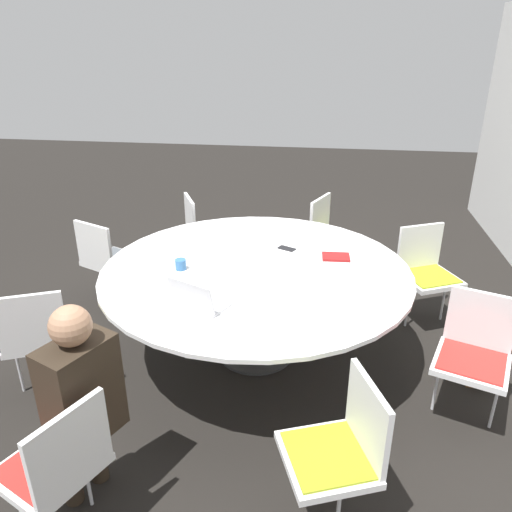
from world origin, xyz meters
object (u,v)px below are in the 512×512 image
object	(u,v)px
chair_5	(203,229)
chair_7	(37,332)
chair_6	(107,256)
coffee_cup	(181,264)
spiral_notebook	(336,257)
chair_3	(426,268)
handbag	(474,358)
person_0	(81,394)
chair_2	(475,349)
chair_4	(331,232)
chair_0	(57,462)
chair_1	(341,445)
laptop	(197,300)
cell_phone	(287,249)

from	to	relation	value
chair_5	chair_7	xyz separation A→B (m)	(2.05, -0.65, 0.00)
chair_6	coffee_cup	xyz separation A→B (m)	(0.67, 0.89, 0.28)
spiral_notebook	chair_3	bearing A→B (deg)	119.96
chair_5	handbag	world-z (taller)	chair_5
chair_6	spiral_notebook	xyz separation A→B (m)	(0.31, 2.03, 0.25)
chair_7	spiral_notebook	world-z (taller)	chair_7
chair_5	spiral_notebook	xyz separation A→B (m)	(1.09, 1.33, 0.25)
person_0	chair_2	bearing A→B (deg)	-41.20
person_0	handbag	bearing A→B (deg)	-34.09
chair_7	coffee_cup	bearing A→B (deg)	11.28
chair_2	chair_4	world-z (taller)	same
chair_2	chair_0	bearing A→B (deg)	50.10
chair_4	chair_7	bearing A→B (deg)	-18.86
person_0	chair_7	bearing A→B (deg)	67.00
chair_1	chair_2	world-z (taller)	same
chair_5	chair_7	size ratio (longest dim) A/B	1.00
chair_4	handbag	bearing A→B (deg)	59.88
handbag	laptop	bearing A→B (deg)	-72.86
chair_1	coffee_cup	world-z (taller)	chair_1
spiral_notebook	cell_phone	xyz separation A→B (m)	(-0.12, -0.39, -0.01)
chair_1	chair_3	world-z (taller)	same
chair_6	person_0	bearing A→B (deg)	-45.20
chair_2	chair_6	world-z (taller)	same
chair_2	cell_phone	size ratio (longest dim) A/B	5.46
chair_5	chair_6	bearing A→B (deg)	-67.65
cell_phone	chair_7	bearing A→B (deg)	-55.86
chair_5	laptop	bearing A→B (deg)	-13.17
chair_5	coffee_cup	bearing A→B (deg)	-18.45
chair_0	chair_2	bearing A→B (deg)	-36.15
chair_0	handbag	world-z (taller)	chair_0
chair_2	chair_3	xyz separation A→B (m)	(-1.21, -0.10, 0.00)
chair_2	handbag	size ratio (longest dim) A/B	2.37
chair_4	handbag	size ratio (longest dim) A/B	2.37
person_0	cell_phone	xyz separation A→B (m)	(-1.86, 0.88, 0.05)
chair_4	laptop	bearing A→B (deg)	1.50
cell_phone	chair_1	bearing A→B (deg)	13.05
chair_0	chair_2	world-z (taller)	same
chair_4	cell_phone	distance (m)	1.14
coffee_cup	chair_5	bearing A→B (deg)	-172.42
coffee_cup	laptop	bearing A→B (deg)	25.94
chair_6	handbag	world-z (taller)	chair_6
chair_1	person_0	bearing A→B (deg)	70.67
chair_3	chair_5	xyz separation A→B (m)	(-0.64, -2.12, 0.00)
spiral_notebook	cell_phone	distance (m)	0.41
laptop	chair_5	bearing A→B (deg)	-52.74
coffee_cup	handbag	size ratio (longest dim) A/B	0.22
chair_4	person_0	size ratio (longest dim) A/B	0.71
chair_0	spiral_notebook	xyz separation A→B (m)	(-1.98, 1.29, 0.25)
coffee_cup	chair_1	bearing A→B (deg)	41.20
chair_4	spiral_notebook	world-z (taller)	chair_4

